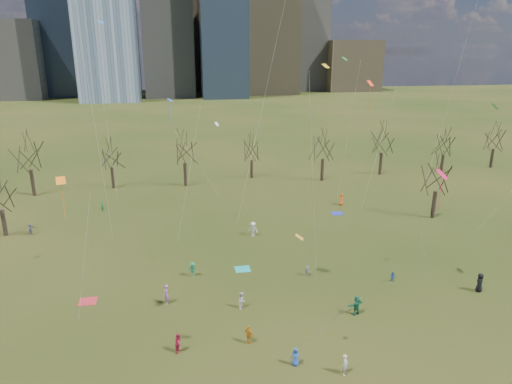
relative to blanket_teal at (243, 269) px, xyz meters
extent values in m
plane|color=black|center=(2.31, -7.33, -0.01)|extent=(500.00, 500.00, 0.00)
cube|color=#726347|center=(47.31, 207.67, 35.98)|extent=(28.00, 28.00, 72.00)
cube|color=#384C66|center=(-57.69, 212.67, 32.48)|extent=(25.00, 25.00, 65.00)
cube|color=slate|center=(72.31, 222.67, 28.98)|extent=(22.00, 22.00, 58.00)
cube|color=#726347|center=(7.31, 232.67, 23.98)|extent=(30.00, 30.00, 48.00)
cube|color=slate|center=(-82.69, 202.67, 17.98)|extent=(35.00, 30.00, 36.00)
cube|color=#726347|center=(97.31, 217.67, 13.98)|extent=(30.00, 28.00, 28.00)
cylinder|color=black|center=(-28.69, 31.67, 2.12)|extent=(0.55, 0.55, 4.28)
cylinder|color=black|center=(-16.69, 33.67, 1.79)|extent=(0.52, 0.52, 3.60)
cylinder|color=black|center=(-4.69, 32.67, 2.01)|extent=(0.54, 0.54, 4.05)
cylinder|color=black|center=(7.31, 35.67, 1.67)|extent=(0.51, 0.51, 3.38)
cylinder|color=black|center=(19.31, 31.67, 1.97)|extent=(0.54, 0.54, 3.96)
cylinder|color=black|center=(31.31, 33.67, 2.05)|extent=(0.54, 0.54, 4.14)
cylinder|color=black|center=(43.31, 32.67, 1.74)|extent=(0.52, 0.52, 3.51)
cylinder|color=black|center=(55.31, 34.67, 1.85)|extent=(0.53, 0.53, 3.74)
cylinder|color=black|center=(-27.69, 14.67, 1.67)|extent=(0.51, 0.51, 3.38)
cylinder|color=black|center=(28.31, 10.67, 1.90)|extent=(0.53, 0.53, 3.83)
cube|color=teal|center=(0.00, 0.00, 0.00)|extent=(1.60, 1.50, 0.03)
cube|color=#232FA7|center=(15.93, 14.67, 0.00)|extent=(1.60, 1.50, 0.03)
cube|color=red|center=(-15.04, -3.79, 0.00)|extent=(1.60, 1.50, 0.03)
imported|color=#2851B0|center=(1.38, -15.93, 0.71)|extent=(0.82, 0.67, 1.45)
imported|color=silver|center=(4.60, -17.50, 0.79)|extent=(0.63, 0.70, 1.60)
imported|color=#A71738|center=(-6.93, -12.78, 0.78)|extent=(0.87, 0.95, 1.59)
imported|color=#5C5B5F|center=(6.28, -2.67, 0.54)|extent=(0.76, 0.82, 1.10)
imported|color=orange|center=(-1.51, -12.70, 0.76)|extent=(0.84, 0.96, 1.55)
imported|color=#166546|center=(8.40, -10.36, 0.88)|extent=(1.74, 1.05, 1.79)
imported|color=black|center=(21.53, -8.75, 0.93)|extent=(1.03, 1.10, 1.88)
imported|color=#A552A5|center=(-7.88, -5.46, 0.92)|extent=(0.50, 0.71, 1.88)
imported|color=#24559F|center=(14.27, -5.47, 0.53)|extent=(0.67, 0.67, 1.09)
imported|color=silver|center=(2.68, 8.64, 0.93)|extent=(1.41, 1.23, 1.89)
imported|color=slate|center=(-24.63, 14.36, 0.71)|extent=(0.91, 1.41, 1.45)
imported|color=#E35919|center=(17.80, 18.12, 0.89)|extent=(0.79, 1.00, 1.80)
imported|color=#19713D|center=(-16.97, 21.92, 0.71)|extent=(0.63, 0.59, 1.44)
imported|color=silver|center=(-1.24, -7.49, 0.76)|extent=(0.79, 0.90, 1.55)
imported|color=#19724C|center=(-5.27, -0.64, 0.78)|extent=(1.15, 0.84, 1.59)
plane|color=orange|center=(-14.79, -8.92, 12.97)|extent=(1.11, 1.05, 0.39)
cylinder|color=silver|center=(-13.49, -10.68, 7.18)|extent=(2.62, 3.55, 11.59)
cylinder|color=orange|center=(-14.79, -8.92, 11.34)|extent=(0.04, 0.04, 2.70)
plane|color=gold|center=(6.11, -6.11, 20.87)|extent=(0.86, 0.81, 0.33)
cylinder|color=silver|center=(4.12, -10.28, 11.13)|extent=(4.00, 8.37, 19.49)
plane|color=#DA1846|center=(16.88, -7.63, 11.54)|extent=(1.49, 1.44, 0.76)
cylinder|color=silver|center=(13.39, -11.61, 6.46)|extent=(7.00, 7.98, 10.17)
cylinder|color=#DA1846|center=(16.88, -7.63, 9.61)|extent=(0.04, 0.04, 3.15)
cylinder|color=silver|center=(-14.37, 5.33, 17.15)|extent=(0.63, 6.33, 31.54)
cylinder|color=silver|center=(3.44, 5.42, 17.64)|extent=(5.06, 9.29, 32.52)
plane|color=green|center=(28.44, 1.70, 16.24)|extent=(0.87, 1.03, 0.59)
plane|color=#3573E3|center=(-14.83, 22.44, 25.64)|extent=(1.18, 1.15, 0.34)
cylinder|color=silver|center=(-14.76, 17.65, 13.51)|extent=(0.16, 9.60, 24.26)
plane|color=#FF3F15|center=(18.49, 12.35, 18.15)|extent=(1.26, 1.15, 0.69)
cylinder|color=silver|center=(19.22, 10.21, 9.77)|extent=(1.49, 4.30, 16.77)
cylinder|color=#FF3F15|center=(18.49, 12.35, 16.34)|extent=(0.04, 0.04, 3.00)
plane|color=orange|center=(1.34, -16.19, 10.25)|extent=(0.73, 0.77, 0.32)
cylinder|color=silver|center=(1.82, -20.20, 5.82)|extent=(0.97, 8.03, 8.88)
cylinder|color=silver|center=(32.77, 16.58, 16.30)|extent=(1.10, 9.60, 29.83)
plane|color=silver|center=(-0.18, 21.89, 12.09)|extent=(0.87, 0.82, 0.53)
cylinder|color=silver|center=(-3.20, 19.81, 6.74)|extent=(6.07, 4.17, 10.72)
plane|color=blue|center=(-6.59, 5.34, 17.22)|extent=(0.79, 0.81, 0.27)
cylinder|color=silver|center=(-5.21, 2.53, 9.30)|extent=(2.76, 5.66, 15.84)
cylinder|color=blue|center=(-6.59, 5.34, 15.76)|extent=(0.04, 0.04, 2.55)
plane|color=green|center=(16.86, 17.42, 21.07)|extent=(1.10, 1.09, 0.42)
cylinder|color=silver|center=(15.96, 12.60, 11.23)|extent=(1.83, 9.66, 19.69)
camera|label=1|loc=(-6.63, -43.11, 22.00)|focal=32.00mm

